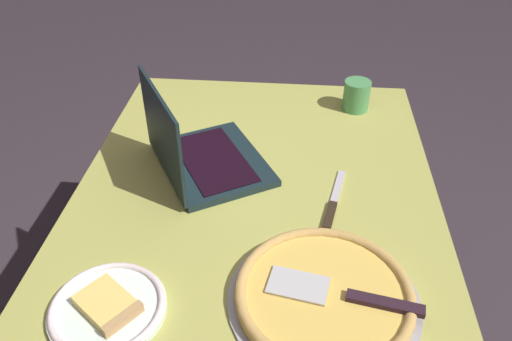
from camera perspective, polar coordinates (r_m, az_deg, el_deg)
dining_table at (r=1.31m, az=-0.03°, el=-5.42°), size 1.17×0.90×0.70m
laptop at (r=1.30m, az=-6.68°, el=1.95°), size 0.40×0.38×0.25m
pizza_plate at (r=1.02m, az=-16.55°, el=-14.76°), size 0.22×0.22×0.04m
pizza_tray at (r=1.01m, az=7.80°, el=-13.84°), size 0.38×0.38×0.04m
table_knife at (r=1.22m, az=8.77°, el=-3.82°), size 0.23×0.06×0.01m
drink_cup at (r=1.59m, az=11.39°, el=8.42°), size 0.08×0.08×0.09m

